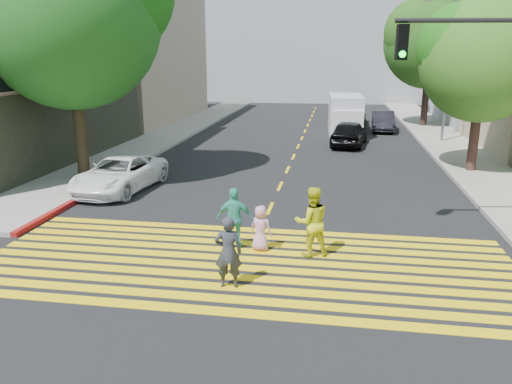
% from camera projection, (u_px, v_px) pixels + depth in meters
% --- Properties ---
extents(ground, '(120.00, 120.00, 0.00)m').
position_uv_depth(ground, '(235.00, 286.00, 11.34)').
color(ground, black).
extents(sidewalk_left, '(3.00, 40.00, 0.15)m').
position_uv_depth(sidewalk_left, '(177.00, 131.00, 33.56)').
color(sidewalk_left, gray).
rests_on(sidewalk_left, ground).
extents(sidewalk_right, '(3.00, 60.00, 0.15)m').
position_uv_depth(sidewalk_right, '(467.00, 161.00, 24.28)').
color(sidewalk_right, gray).
rests_on(sidewalk_right, ground).
extents(curb_red, '(0.20, 8.00, 0.16)m').
position_uv_depth(curb_red, '(82.00, 197.00, 18.10)').
color(curb_red, maroon).
rests_on(curb_red, ground).
extents(crosswalk, '(13.40, 5.30, 0.01)m').
position_uv_depth(crosswalk, '(245.00, 263.00, 12.55)').
color(crosswalk, yellow).
rests_on(crosswalk, ground).
extents(lane_line, '(0.12, 34.40, 0.01)m').
position_uv_depth(lane_line, '(304.00, 134.00, 32.74)').
color(lane_line, yellow).
rests_on(lane_line, ground).
extents(building_left_tan, '(12.00, 16.00, 10.00)m').
position_uv_depth(building_left_tan, '(106.00, 55.00, 39.12)').
color(building_left_tan, tan).
rests_on(building_left_tan, ground).
extents(backdrop_block, '(30.00, 8.00, 12.00)m').
position_uv_depth(backdrop_block, '(321.00, 46.00, 55.40)').
color(backdrop_block, gray).
rests_on(backdrop_block, ground).
extents(tree_left, '(8.49, 8.21, 10.10)m').
position_uv_depth(tree_left, '(72.00, 7.00, 19.03)').
color(tree_left, black).
rests_on(tree_left, ground).
extents(tree_right_near, '(6.66, 6.37, 7.60)m').
position_uv_depth(tree_right_near, '(486.00, 53.00, 20.76)').
color(tree_right_near, black).
rests_on(tree_right_near, ground).
extents(tree_right_far, '(8.03, 7.88, 9.23)m').
position_uv_depth(tree_right_far, '(432.00, 37.00, 34.36)').
color(tree_right_far, black).
rests_on(tree_right_far, ground).
extents(pedestrian_man, '(0.66, 0.48, 1.67)m').
position_uv_depth(pedestrian_man, '(228.00, 252.00, 11.09)').
color(pedestrian_man, '#2E313C').
rests_on(pedestrian_man, ground).
extents(pedestrian_woman, '(1.07, 0.93, 1.85)m').
position_uv_depth(pedestrian_woman, '(312.00, 222.00, 12.83)').
color(pedestrian_woman, '#C9D01B').
rests_on(pedestrian_woman, ground).
extents(pedestrian_child, '(0.70, 0.56, 1.24)m').
position_uv_depth(pedestrian_child, '(261.00, 228.00, 13.26)').
color(pedestrian_child, '#CF90BB').
rests_on(pedestrian_child, ground).
extents(pedestrian_extra, '(1.00, 0.45, 1.69)m').
position_uv_depth(pedestrian_extra, '(235.00, 219.00, 13.33)').
color(pedestrian_extra, teal).
rests_on(pedestrian_extra, ground).
extents(white_sedan, '(2.65, 4.89, 1.30)m').
position_uv_depth(white_sedan, '(120.00, 174.00, 19.14)').
color(white_sedan, white).
rests_on(white_sedan, ground).
extents(dark_car_near, '(2.38, 4.55, 1.48)m').
position_uv_depth(dark_car_near, '(349.00, 133.00, 28.51)').
color(dark_car_near, black).
rests_on(dark_car_near, ground).
extents(silver_car, '(2.17, 4.79, 1.36)m').
position_uv_depth(silver_car, '(354.00, 115.00, 37.69)').
color(silver_car, gray).
rests_on(silver_car, ground).
extents(dark_car_parked, '(1.54, 4.11, 1.34)m').
position_uv_depth(dark_car_parked, '(383.00, 121.00, 34.07)').
color(dark_car_parked, black).
rests_on(dark_car_parked, ground).
extents(white_van, '(2.24, 5.42, 2.52)m').
position_uv_depth(white_van, '(345.00, 116.00, 32.33)').
color(white_van, '#B5B1C5').
rests_on(white_van, ground).
extents(traffic_signal, '(4.30, 0.84, 6.33)m').
position_uv_depth(traffic_signal, '(508.00, 93.00, 13.00)').
color(traffic_signal, '#222227').
rests_on(traffic_signal, ground).
extents(street_lamp, '(1.85, 0.46, 8.19)m').
position_uv_depth(street_lamp, '(446.00, 61.00, 28.27)').
color(street_lamp, slate).
rests_on(street_lamp, ground).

